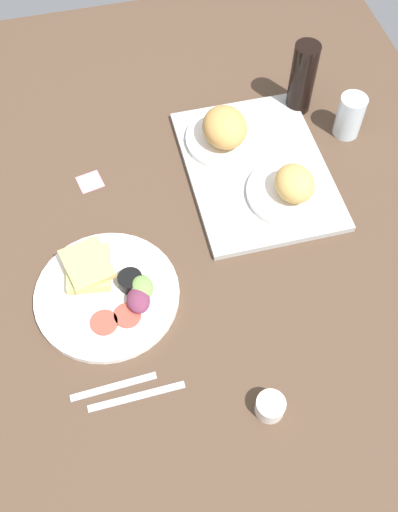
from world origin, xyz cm
name	(u,v)px	position (x,y,z in cm)	size (l,w,h in cm)	color
ground_plane	(184,264)	(0.00, 0.00, -1.50)	(190.00, 150.00, 3.00)	#4C3828
serving_tray	(257,169)	(-20.88, 23.05, 0.80)	(45.00, 33.00, 1.60)	#B2B2AD
bread_plate_near	(225,131)	(-30.33, 17.54, 5.58)	(20.13, 20.13, 9.87)	white
bread_plate_far	(292,188)	(-10.47, 28.17, 4.54)	(20.43, 20.43, 8.47)	white
plate_with_salad	(108,290)	(4.14, -17.29, 1.63)	(30.63, 30.63, 5.40)	white
drinking_glass	(350,116)	(-27.90, 48.88, 5.62)	(6.62, 6.62, 11.24)	silver
soda_bottle	(302,78)	(-39.39, 39.86, 9.67)	(6.40, 6.40, 19.34)	black
espresso_cup	(270,407)	(36.31, 8.28, 2.00)	(5.60, 5.60, 4.00)	silver
fork	(114,387)	(24.79, -19.69, 0.25)	(17.00, 1.40, 0.50)	#B7B7BC
knife	(137,396)	(27.79, -15.69, 0.25)	(19.00, 1.40, 0.50)	#B7B7BC
sticky_note	(90,182)	(-27.23, -16.85, 0.06)	(5.60, 5.60, 0.12)	pink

